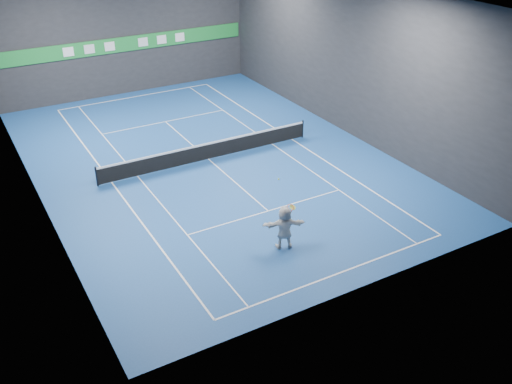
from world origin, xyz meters
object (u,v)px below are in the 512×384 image
player (284,227)px  tennis_ball (279,179)px  tennis_racket (291,209)px  tennis_net (208,151)px

player → tennis_ball: (-0.20, 0.21, 2.21)m
tennis_ball → tennis_racket: 1.52m
player → tennis_net: (0.93, 9.25, -0.43)m
tennis_net → tennis_racket: bearing=-93.9°
player → tennis_net: player is taller
tennis_racket → player: bearing=-171.0°
tennis_net → tennis_racket: size_ratio=17.51×
tennis_ball → tennis_net: size_ratio=0.01×
tennis_ball → tennis_net: 9.49m
tennis_racket → tennis_net: bearing=86.1°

